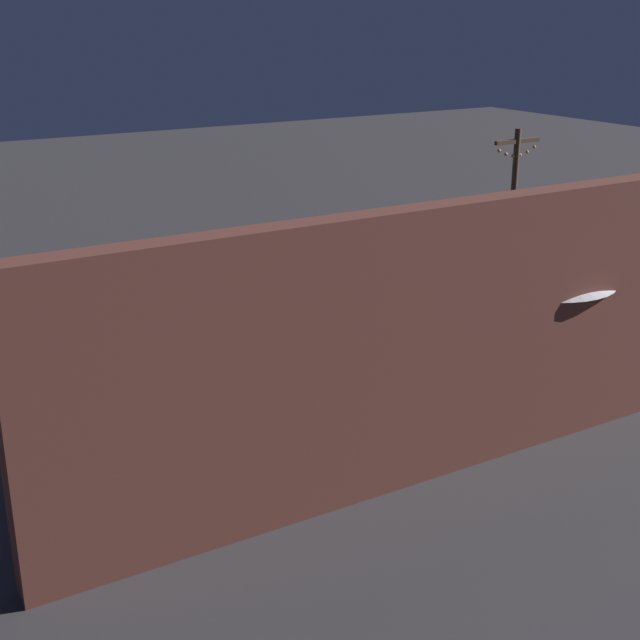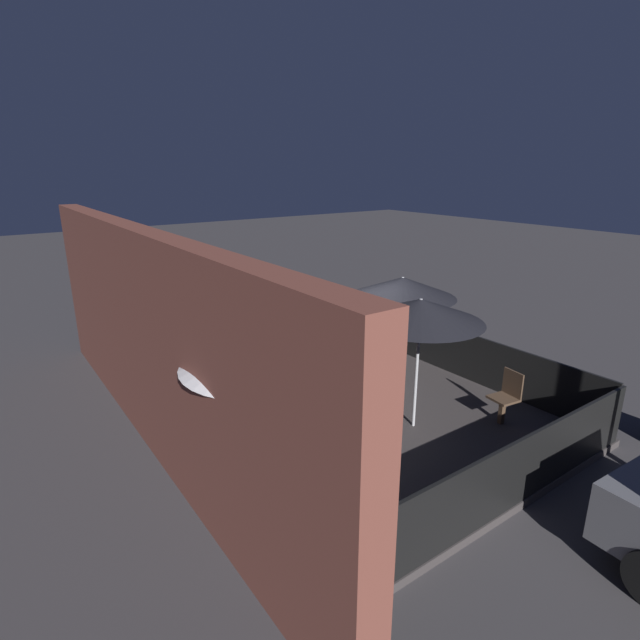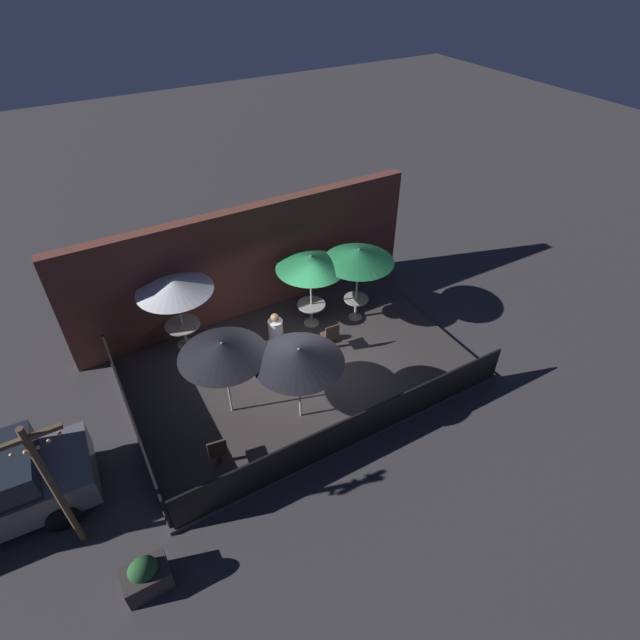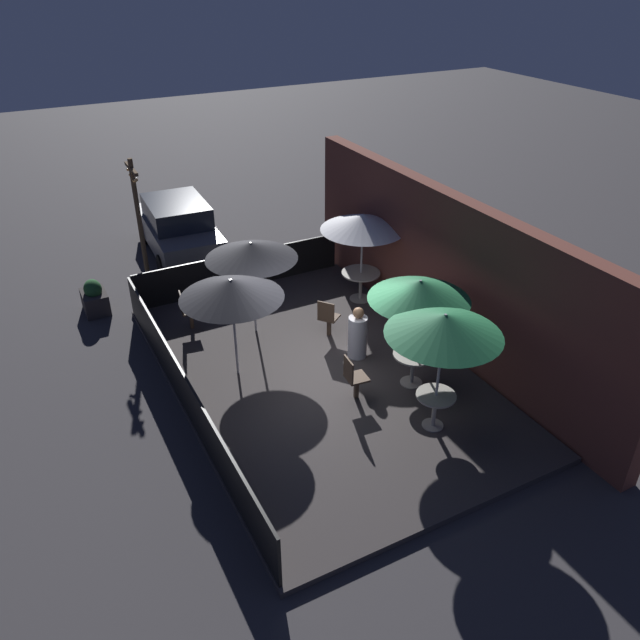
{
  "view_description": "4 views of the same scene",
  "coord_description": "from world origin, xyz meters",
  "px_view_note": "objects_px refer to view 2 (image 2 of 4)",
  "views": [
    {
      "loc": [
        6.43,
        10.95,
        5.57
      ],
      "look_at": [
        -0.11,
        0.07,
        1.1
      ],
      "focal_mm": 50.0,
      "sensor_mm": 36.0,
      "label": 1
    },
    {
      "loc": [
        -7.26,
        5.08,
        4.29
      ],
      "look_at": [
        0.39,
        -0.39,
        1.35
      ],
      "focal_mm": 28.0,
      "sensor_mm": 36.0,
      "label": 2
    },
    {
      "loc": [
        -4.29,
        -8.61,
        9.45
      ],
      "look_at": [
        0.87,
        0.41,
        1.11
      ],
      "focal_mm": 28.0,
      "sensor_mm": 36.0,
      "label": 3
    },
    {
      "loc": [
        9.36,
        -4.86,
        7.61
      ],
      "look_at": [
        -0.12,
        0.1,
        1.29
      ],
      "focal_mm": 35.0,
      "sensor_mm": 36.0,
      "label": 4
    }
  ],
  "objects_px": {
    "patio_umbrella_3": "(420,310)",
    "dining_table_0": "(217,360)",
    "patio_umbrella_1": "(263,350)",
    "patio_umbrella_4": "(402,287)",
    "patio_umbrella_2": "(205,265)",
    "dining_table_2": "(210,338)",
    "patio_umbrella_0": "(211,281)",
    "patron_0": "(273,380)",
    "patio_chair_2": "(277,350)",
    "patio_chair_1": "(506,395)",
    "dining_table_1": "(267,456)",
    "patio_chair_0": "(314,398)"
  },
  "relations": [
    {
      "from": "patio_umbrella_4",
      "to": "patron_0",
      "type": "distance_m",
      "value": 2.95
    },
    {
      "from": "patio_umbrella_2",
      "to": "patio_chair_1",
      "type": "bearing_deg",
      "value": -151.7
    },
    {
      "from": "patio_umbrella_0",
      "to": "patio_umbrella_1",
      "type": "relative_size",
      "value": 1.03
    },
    {
      "from": "patio_umbrella_2",
      "to": "patio_chair_1",
      "type": "height_order",
      "value": "patio_umbrella_2"
    },
    {
      "from": "patron_0",
      "to": "patio_umbrella_1",
      "type": "bearing_deg",
      "value": -167.56
    },
    {
      "from": "patio_umbrella_3",
      "to": "patron_0",
      "type": "distance_m",
      "value": 2.9
    },
    {
      "from": "patio_umbrella_4",
      "to": "dining_table_1",
      "type": "distance_m",
      "value": 4.4
    },
    {
      "from": "dining_table_2",
      "to": "patio_chair_0",
      "type": "distance_m",
      "value": 3.63
    },
    {
      "from": "patio_umbrella_4",
      "to": "dining_table_2",
      "type": "height_order",
      "value": "patio_umbrella_4"
    },
    {
      "from": "patio_chair_1",
      "to": "patron_0",
      "type": "xyz_separation_m",
      "value": [
        2.77,
        2.86,
        0.02
      ]
    },
    {
      "from": "patio_chair_1",
      "to": "patio_umbrella_2",
      "type": "bearing_deg",
      "value": -53.47
    },
    {
      "from": "patio_chair_2",
      "to": "patio_chair_1",
      "type": "bearing_deg",
      "value": 121.99
    },
    {
      "from": "patio_chair_1",
      "to": "patron_0",
      "type": "relative_size",
      "value": 0.78
    },
    {
      "from": "patio_umbrella_0",
      "to": "patron_0",
      "type": "distance_m",
      "value": 2.16
    },
    {
      "from": "patio_umbrella_4",
      "to": "dining_table_0",
      "type": "xyz_separation_m",
      "value": [
        1.94,
        2.97,
        -1.41
      ]
    },
    {
      "from": "patio_umbrella_1",
      "to": "patio_umbrella_4",
      "type": "height_order",
      "value": "patio_umbrella_1"
    },
    {
      "from": "patio_umbrella_2",
      "to": "dining_table_0",
      "type": "xyz_separation_m",
      "value": [
        -1.27,
        0.41,
        -1.61
      ]
    },
    {
      "from": "patio_umbrella_0",
      "to": "patron_0",
      "type": "height_order",
      "value": "patio_umbrella_0"
    },
    {
      "from": "patio_umbrella_2",
      "to": "patio_chair_1",
      "type": "xyz_separation_m",
      "value": [
        -5.41,
        -2.91,
        -1.67
      ]
    },
    {
      "from": "patio_umbrella_0",
      "to": "patio_umbrella_3",
      "type": "relative_size",
      "value": 1.06
    },
    {
      "from": "dining_table_2",
      "to": "patio_chair_2",
      "type": "bearing_deg",
      "value": -147.69
    },
    {
      "from": "patio_umbrella_0",
      "to": "patio_umbrella_3",
      "type": "height_order",
      "value": "patio_umbrella_0"
    },
    {
      "from": "patio_umbrella_3",
      "to": "patio_chair_2",
      "type": "bearing_deg",
      "value": 12.49
    },
    {
      "from": "dining_table_0",
      "to": "patio_chair_2",
      "type": "xyz_separation_m",
      "value": [
        -0.12,
        -1.29,
        -0.05
      ]
    },
    {
      "from": "patio_umbrella_3",
      "to": "patio_chair_0",
      "type": "xyz_separation_m",
      "value": [
        0.97,
        1.35,
        -1.5
      ]
    },
    {
      "from": "patio_chair_1",
      "to": "patio_umbrella_4",
      "type": "bearing_deg",
      "value": -72.71
    },
    {
      "from": "dining_table_0",
      "to": "patron_0",
      "type": "distance_m",
      "value": 1.44
    },
    {
      "from": "patio_umbrella_0",
      "to": "dining_table_0",
      "type": "height_order",
      "value": "patio_umbrella_0"
    },
    {
      "from": "patio_chair_1",
      "to": "patio_chair_2",
      "type": "distance_m",
      "value": 4.5
    },
    {
      "from": "patio_chair_0",
      "to": "patio_chair_2",
      "type": "height_order",
      "value": "patio_chair_2"
    },
    {
      "from": "patio_umbrella_2",
      "to": "patio_chair_2",
      "type": "bearing_deg",
      "value": -147.69
    },
    {
      "from": "patio_umbrella_1",
      "to": "patio_umbrella_4",
      "type": "bearing_deg",
      "value": -67.84
    },
    {
      "from": "patio_umbrella_2",
      "to": "patio_chair_1",
      "type": "distance_m",
      "value": 6.36
    },
    {
      "from": "dining_table_2",
      "to": "patron_0",
      "type": "height_order",
      "value": "patron_0"
    },
    {
      "from": "patio_umbrella_2",
      "to": "dining_table_2",
      "type": "bearing_deg",
      "value": 0.0
    },
    {
      "from": "patio_umbrella_1",
      "to": "patio_umbrella_2",
      "type": "height_order",
      "value": "patio_umbrella_2"
    },
    {
      "from": "patio_umbrella_3",
      "to": "patron_0",
      "type": "height_order",
      "value": "patio_umbrella_3"
    },
    {
      "from": "patio_umbrella_3",
      "to": "patio_chair_0",
      "type": "bearing_deg",
      "value": 54.16
    },
    {
      "from": "patio_chair_1",
      "to": "dining_table_1",
      "type": "bearing_deg",
      "value": 0.0
    },
    {
      "from": "patio_umbrella_3",
      "to": "dining_table_2",
      "type": "bearing_deg",
      "value": 19.08
    },
    {
      "from": "patio_umbrella_4",
      "to": "patio_chair_2",
      "type": "xyz_separation_m",
      "value": [
        1.83,
        1.68,
        -1.46
      ]
    },
    {
      "from": "patio_umbrella_3",
      "to": "dining_table_0",
      "type": "height_order",
      "value": "patio_umbrella_3"
    },
    {
      "from": "patio_umbrella_4",
      "to": "patron_0",
      "type": "bearing_deg",
      "value": 76.98
    },
    {
      "from": "dining_table_0",
      "to": "dining_table_2",
      "type": "bearing_deg",
      "value": -17.88
    },
    {
      "from": "patio_umbrella_4",
      "to": "patio_chair_1",
      "type": "distance_m",
      "value": 2.66
    },
    {
      "from": "dining_table_0",
      "to": "patron_0",
      "type": "height_order",
      "value": "patron_0"
    },
    {
      "from": "patio_umbrella_4",
      "to": "dining_table_0",
      "type": "distance_m",
      "value": 3.82
    },
    {
      "from": "dining_table_0",
      "to": "dining_table_1",
      "type": "relative_size",
      "value": 0.86
    },
    {
      "from": "dining_table_0",
      "to": "dining_table_2",
      "type": "distance_m",
      "value": 1.34
    },
    {
      "from": "patio_chair_1",
      "to": "patio_umbrella_0",
      "type": "bearing_deg",
      "value": -42.96
    }
  ]
}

